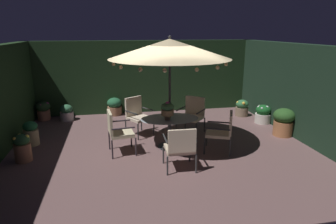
# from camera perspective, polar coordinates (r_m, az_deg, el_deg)

# --- Properties ---
(ground_plane) EXTENTS (7.92, 7.04, 0.02)m
(ground_plane) POSITION_cam_1_polar(r_m,az_deg,el_deg) (7.49, -1.42, -6.62)
(ground_plane) COLOR brown
(hedge_backdrop_rear) EXTENTS (7.92, 0.30, 2.49)m
(hedge_backdrop_rear) POSITION_cam_1_polar(r_m,az_deg,el_deg) (10.39, -4.57, 6.88)
(hedge_backdrop_rear) COLOR black
(hedge_backdrop_rear) RESTS_ON ground_plane
(hedge_backdrop_right) EXTENTS (0.30, 7.04, 2.49)m
(hedge_backdrop_right) POSITION_cam_1_polar(r_m,az_deg,el_deg) (8.58, 24.54, 3.61)
(hedge_backdrop_right) COLOR #1A2F1F
(hedge_backdrop_right) RESTS_ON ground_plane
(patio_dining_table) EXTENTS (1.44, 0.98, 0.76)m
(patio_dining_table) POSITION_cam_1_polar(r_m,az_deg,el_deg) (7.20, 0.33, -2.54)
(patio_dining_table) COLOR #2F3234
(patio_dining_table) RESTS_ON ground_plane
(patio_umbrella) EXTENTS (2.85, 2.85, 2.72)m
(patio_umbrella) POSITION_cam_1_polar(r_m,az_deg,el_deg) (6.85, 0.35, 12.22)
(patio_umbrella) COLOR #2C2C2F
(patio_umbrella) RESTS_ON ground_plane
(centerpiece_planter) EXTENTS (0.31, 0.31, 0.45)m
(centerpiece_planter) POSITION_cam_1_polar(r_m,az_deg,el_deg) (6.95, -0.09, 0.53)
(centerpiece_planter) COLOR #8C6A49
(centerpiece_planter) RESTS_ON patio_dining_table
(patio_chair_north) EXTENTS (0.64, 0.60, 0.96)m
(patio_chair_north) POSITION_cam_1_polar(r_m,az_deg,el_deg) (6.03, 2.43, -6.65)
(patio_chair_north) COLOR #303132
(patio_chair_north) RESTS_ON ground_plane
(patio_chair_northeast) EXTENTS (0.79, 0.77, 0.98)m
(patio_chair_northeast) POSITION_cam_1_polar(r_m,az_deg,el_deg) (7.07, 10.65, -3.44)
(patio_chair_northeast) COLOR #2E3032
(patio_chair_northeast) RESTS_ON ground_plane
(patio_chair_east) EXTENTS (0.88, 0.88, 1.01)m
(patio_chair_east) POSITION_cam_1_polar(r_m,az_deg,el_deg) (8.31, 4.79, -0.18)
(patio_chair_east) COLOR #2D2A2E
(patio_chair_east) RESTS_ON ground_plane
(patio_chair_southeast) EXTENTS (0.80, 0.80, 1.05)m
(patio_chair_southeast) POSITION_cam_1_polar(r_m,az_deg,el_deg) (8.13, -6.06, -0.29)
(patio_chair_southeast) COLOR #2D2E2F
(patio_chair_southeast) RESTS_ON ground_plane
(patio_chair_south) EXTENTS (0.64, 0.68, 1.04)m
(patio_chair_south) POSITION_cam_1_polar(r_m,az_deg,el_deg) (6.94, -9.91, -3.35)
(patio_chair_south) COLOR #30292E
(patio_chair_south) RESTS_ON ground_plane
(potted_plant_left_near) EXTENTS (0.49, 0.49, 0.58)m
(potted_plant_left_near) POSITION_cam_1_polar(r_m,az_deg,el_deg) (9.65, 18.05, -0.37)
(potted_plant_left_near) COLOR beige
(potted_plant_left_near) RESTS_ON ground_plane
(potted_plant_front_corner) EXTENTS (0.49, 0.49, 0.60)m
(potted_plant_front_corner) POSITION_cam_1_polar(r_m,az_deg,el_deg) (10.21, -10.40, 1.10)
(potted_plant_front_corner) COLOR #8C6145
(potted_plant_front_corner) RESTS_ON ground_plane
(potted_plant_back_left) EXTENTS (0.58, 0.58, 0.77)m
(potted_plant_back_left) POSITION_cam_1_polar(r_m,az_deg,el_deg) (8.67, 21.61, -1.69)
(potted_plant_back_left) COLOR #A9693F
(potted_plant_back_left) RESTS_ON ground_plane
(potted_plant_left_far) EXTENTS (0.42, 0.42, 0.52)m
(potted_plant_left_far) POSITION_cam_1_polar(r_m,az_deg,el_deg) (9.99, -19.17, -0.13)
(potted_plant_left_far) COLOR beige
(potted_plant_left_far) RESTS_ON ground_plane
(potted_plant_right_near) EXTENTS (0.43, 0.44, 0.56)m
(potted_plant_right_near) POSITION_cam_1_polar(r_m,az_deg,el_deg) (10.25, 14.23, 0.80)
(potted_plant_right_near) COLOR #7D6952
(potted_plant_right_near) RESTS_ON ground_plane
(potted_plant_right_far) EXTENTS (0.36, 0.36, 0.63)m
(potted_plant_right_far) POSITION_cam_1_polar(r_m,az_deg,el_deg) (7.28, -26.53, -6.27)
(potted_plant_right_far) COLOR #A46B4C
(potted_plant_right_far) RESTS_ON ground_plane
(potted_plant_back_right) EXTENTS (0.36, 0.36, 0.62)m
(potted_plant_back_right) POSITION_cam_1_polar(r_m,az_deg,el_deg) (8.20, -25.18, -3.76)
(potted_plant_back_right) COLOR tan
(potted_plant_back_right) RESTS_ON ground_plane
(potted_plant_back_center) EXTENTS (0.45, 0.45, 0.60)m
(potted_plant_back_center) POSITION_cam_1_polar(r_m,az_deg,el_deg) (10.31, -23.15, 0.33)
(potted_plant_back_center) COLOR #9F644E
(potted_plant_back_center) RESTS_ON ground_plane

